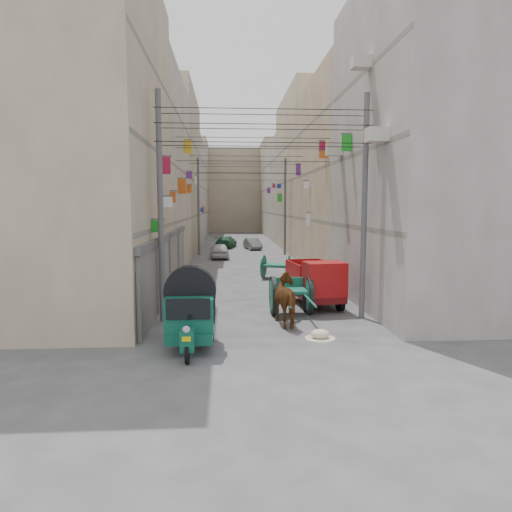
{
  "coord_description": "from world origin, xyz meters",
  "views": [
    {
      "loc": [
        -1.33,
        -10.06,
        4.07
      ],
      "look_at": [
        -0.24,
        6.5,
        2.25
      ],
      "focal_mm": 32.0,
      "sensor_mm": 36.0,
      "label": 1
    }
  ],
  "objects": [
    {
      "name": "signboards",
      "position": [
        -0.01,
        21.66,
        3.43
      ],
      "size": [
        8.22,
        40.52,
        5.67
      ],
      "color": "#1931B1",
      "rests_on": "ground"
    },
    {
      "name": "overhead_cables",
      "position": [
        0.0,
        14.4,
        6.77
      ],
      "size": [
        7.4,
        22.52,
        1.12
      ],
      "color": "black",
      "rests_on": "ground"
    },
    {
      "name": "building_row_right",
      "position": [
        8.0,
        34.13,
        6.46
      ],
      "size": [
        8.0,
        62.0,
        14.0
      ],
      "color": "#A9A39E",
      "rests_on": "ground"
    },
    {
      "name": "tonga_cart",
      "position": [
        1.09,
        6.69,
        0.76
      ],
      "size": [
        1.59,
        3.26,
        1.46
      ],
      "rotation": [
        0.0,
        0.0,
        0.02
      ],
      "color": "black",
      "rests_on": "ground"
    },
    {
      "name": "ground",
      "position": [
        0.0,
        0.0,
        0.0
      ],
      "size": [
        140.0,
        140.0,
        0.0
      ],
      "primitive_type": "plane",
      "color": "#434346",
      "rests_on": "ground"
    },
    {
      "name": "horse",
      "position": [
        0.82,
        5.19,
        0.88
      ],
      "size": [
        1.31,
        2.21,
        1.75
      ],
      "primitive_type": "imported",
      "rotation": [
        0.0,
        0.0,
        3.33
      ],
      "color": "brown",
      "rests_on": "ground"
    },
    {
      "name": "second_cart",
      "position": [
        1.44,
        15.14,
        0.71
      ],
      "size": [
        1.85,
        1.75,
        1.33
      ],
      "rotation": [
        0.0,
        0.0,
        -0.33
      ],
      "color": "#15604A",
      "rests_on": "ground"
    },
    {
      "name": "utility_poles",
      "position": [
        0.0,
        17.0,
        4.0
      ],
      "size": [
        7.4,
        22.2,
        8.0
      ],
      "color": "#515153",
      "rests_on": "ground"
    },
    {
      "name": "distant_car_white",
      "position": [
        -1.87,
        25.53,
        0.6
      ],
      "size": [
        1.6,
        3.59,
        1.2
      ],
      "primitive_type": "imported",
      "rotation": [
        0.0,
        0.0,
        3.2
      ],
      "color": "silver",
      "rests_on": "ground"
    },
    {
      "name": "ac_units",
      "position": [
        3.65,
        7.67,
        7.43
      ],
      "size": [
        0.7,
        6.55,
        3.35
      ],
      "color": "#BCB6A8",
      "rests_on": "ground"
    },
    {
      "name": "feed_sack",
      "position": [
        1.54,
        3.49,
        0.15
      ],
      "size": [
        0.58,
        0.46,
        0.29
      ],
      "primitive_type": "ellipsoid",
      "color": "beige",
      "rests_on": "ground"
    },
    {
      "name": "end_cap_building",
      "position": [
        0.0,
        66.0,
        6.5
      ],
      "size": [
        22.0,
        10.0,
        13.0
      ],
      "primitive_type": "cube",
      "color": "tan",
      "rests_on": "ground"
    },
    {
      "name": "distant_car_grey",
      "position": [
        1.15,
        32.8,
        0.53
      ],
      "size": [
        1.71,
        3.37,
        1.06
      ],
      "primitive_type": "imported",
      "rotation": [
        0.0,
        0.0,
        0.19
      ],
      "color": "#5C625F",
      "rests_on": "ground"
    },
    {
      "name": "auto_rickshaw",
      "position": [
        -2.36,
        2.8,
        1.07
      ],
      "size": [
        1.48,
        2.59,
        1.82
      ],
      "rotation": [
        0.0,
        0.0,
        0.0
      ],
      "color": "black",
      "rests_on": "ground"
    },
    {
      "name": "distant_car_green",
      "position": [
        -1.34,
        34.8,
        0.58
      ],
      "size": [
        2.31,
        4.2,
        1.15
      ],
      "primitive_type": "imported",
      "rotation": [
        0.0,
        0.0,
        2.96
      ],
      "color": "#1E5835",
      "rests_on": "ground"
    },
    {
      "name": "shutters_left",
      "position": [
        -3.92,
        10.38,
        1.49
      ],
      "size": [
        0.18,
        14.4,
        2.88
      ],
      "color": "#504F54",
      "rests_on": "ground"
    },
    {
      "name": "mini_truck",
      "position": [
        2.32,
        7.78,
        0.93
      ],
      "size": [
        1.95,
        3.62,
        1.94
      ],
      "rotation": [
        0.0,
        0.0,
        0.12
      ],
      "color": "black",
      "rests_on": "ground"
    },
    {
      "name": "building_row_left",
      "position": [
        -8.0,
        34.13,
        6.46
      ],
      "size": [
        8.0,
        62.0,
        14.0
      ],
      "color": "#BCAC8E",
      "rests_on": "ground"
    }
  ]
}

